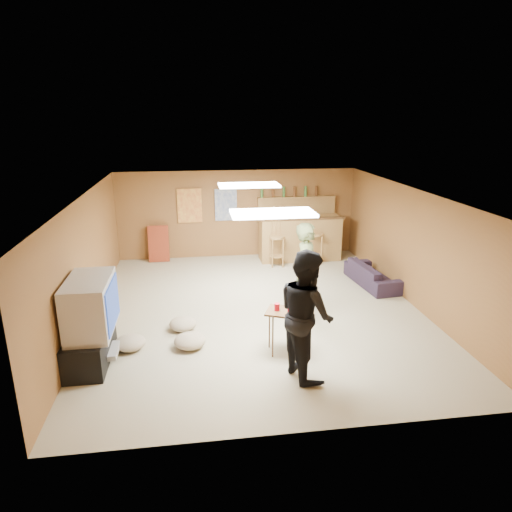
{
  "coord_description": "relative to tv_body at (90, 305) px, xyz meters",
  "views": [
    {
      "loc": [
        -1.14,
        -7.81,
        3.54
      ],
      "look_at": [
        0.0,
        0.2,
        1.0
      ],
      "focal_mm": 32.0,
      "sensor_mm": 36.0,
      "label": 1
    }
  ],
  "objects": [
    {
      "name": "bar_stool_right",
      "position": [
        4.46,
        4.12,
        -0.36
      ],
      "size": [
        0.44,
        0.44,
        1.08
      ],
      "primitive_type": null,
      "rotation": [
        0.0,
        0.0,
        0.37
      ],
      "color": "olive",
      "rests_on": "ground"
    },
    {
      "name": "folding_chair_stack",
      "position": [
        0.65,
        4.8,
        -0.45
      ],
      "size": [
        0.5,
        0.26,
        0.91
      ],
      "primitive_type": "cube",
      "rotation": [
        -0.14,
        0.0,
        0.0
      ],
      "color": "maroon",
      "rests_on": "ground"
    },
    {
      "name": "ceiling_panel_back",
      "position": [
        2.65,
        2.7,
        1.27
      ],
      "size": [
        1.2,
        0.6,
        0.04
      ],
      "primitive_type": "cube",
      "color": "white",
      "rests_on": "ceiling"
    },
    {
      "name": "dvd_box",
      "position": [
        0.15,
        0.0,
        -0.75
      ],
      "size": [
        0.35,
        0.5,
        0.08
      ],
      "primitive_type": "cube",
      "color": "#B2B2B7",
      "rests_on": "tv_stand"
    },
    {
      "name": "wall_back",
      "position": [
        2.65,
        5.0,
        0.2
      ],
      "size": [
        6.0,
        0.02,
        2.2
      ],
      "primitive_type": "cube",
      "color": "brown",
      "rests_on": "ground"
    },
    {
      "name": "bar_counter",
      "position": [
        4.15,
        4.45,
        -0.35
      ],
      "size": [
        2.0,
        0.6,
        1.1
      ],
      "primitive_type": "cube",
      "color": "olive",
      "rests_on": "ground"
    },
    {
      "name": "wall_left",
      "position": [
        -0.35,
        1.5,
        0.2
      ],
      "size": [
        0.02,
        7.0,
        2.2
      ],
      "primitive_type": "cube",
      "color": "brown",
      "rests_on": "ground"
    },
    {
      "name": "poster_right",
      "position": [
        2.35,
        4.96,
        0.45
      ],
      "size": [
        0.55,
        0.03,
        0.8
      ],
      "primitive_type": "cube",
      "color": "#334C99",
      "rests_on": "wall_back"
    },
    {
      "name": "ground",
      "position": [
        2.65,
        1.5,
        -0.9
      ],
      "size": [
        7.0,
        7.0,
        0.0
      ],
      "primitive_type": "plane",
      "color": "tan",
      "rests_on": "ground"
    },
    {
      "name": "cup_red_far",
      "position": [
        2.89,
        -0.2,
        -0.16
      ],
      "size": [
        0.09,
        0.09,
        0.11
      ],
      "primitive_type": "cylinder",
      "rotation": [
        0.0,
        0.0,
        -0.19
      ],
      "color": "red",
      "rests_on": "tray_table"
    },
    {
      "name": "bar_shelf",
      "position": [
        4.15,
        4.9,
        0.6
      ],
      "size": [
        2.0,
        0.18,
        0.05
      ],
      "primitive_type": "cube",
      "color": "olive",
      "rests_on": "bar_backing"
    },
    {
      "name": "cushion_near_tv",
      "position": [
        1.38,
        0.22,
        -0.79
      ],
      "size": [
        0.59,
        0.59,
        0.22
      ],
      "primitive_type": "ellipsoid",
      "rotation": [
        0.0,
        0.0,
        0.2
      ],
      "color": "tan",
      "rests_on": "ground"
    },
    {
      "name": "wall_front",
      "position": [
        2.65,
        -2.0,
        0.2
      ],
      "size": [
        6.0,
        0.02,
        2.2
      ],
      "primitive_type": "cube",
      "color": "brown",
      "rests_on": "ground"
    },
    {
      "name": "tray_table",
      "position": [
        2.83,
        -0.11,
        -0.56
      ],
      "size": [
        0.65,
        0.6,
        0.68
      ],
      "primitive_type": "cube",
      "rotation": [
        0.0,
        0.0,
        -0.41
      ],
      "color": "#472D16",
      "rests_on": "ground"
    },
    {
      "name": "person_black",
      "position": [
        2.99,
        -0.75,
        0.01
      ],
      "size": [
        0.88,
        1.02,
        1.83
      ],
      "primitive_type": "imported",
      "rotation": [
        0.0,
        0.0,
        1.8
      ],
      "color": "black",
      "rests_on": "ground"
    },
    {
      "name": "cushion_mid",
      "position": [
        1.27,
        0.87,
        -0.8
      ],
      "size": [
        0.54,
        0.54,
        0.21
      ],
      "primitive_type": "ellipsoid",
      "rotation": [
        0.0,
        0.0,
        0.19
      ],
      "color": "tan",
      "rests_on": "ground"
    },
    {
      "name": "tv_stand",
      "position": [
        -0.07,
        0.0,
        -0.65
      ],
      "size": [
        0.55,
        1.3,
        0.5
      ],
      "primitive_type": "cube",
      "color": "black",
      "rests_on": "ground"
    },
    {
      "name": "bar_backing",
      "position": [
        4.15,
        4.92,
        0.3
      ],
      "size": [
        2.0,
        0.14,
        0.6
      ],
      "primitive_type": "cube",
      "color": "olive",
      "rests_on": "bar_counter"
    },
    {
      "name": "sofa",
      "position": [
        5.29,
        2.47,
        -0.67
      ],
      "size": [
        0.78,
        1.63,
        0.46
      ],
      "primitive_type": "imported",
      "rotation": [
        0.0,
        0.0,
        1.68
      ],
      "color": "black",
      "rests_on": "ground"
    },
    {
      "name": "tv_screen",
      "position": [
        0.31,
        0.0,
        0.0
      ],
      "size": [
        0.02,
        0.95,
        0.65
      ],
      "primitive_type": "cube",
      "color": "navy",
      "rests_on": "tv_body"
    },
    {
      "name": "poster_left",
      "position": [
        1.45,
        4.96,
        0.45
      ],
      "size": [
        0.6,
        0.03,
        0.85
      ],
      "primitive_type": "cube",
      "color": "#BF3F26",
      "rests_on": "wall_back"
    },
    {
      "name": "cup_blue",
      "position": [
        2.95,
        -0.01,
        -0.16
      ],
      "size": [
        0.1,
        0.1,
        0.11
      ],
      "primitive_type": "cylinder",
      "rotation": [
        0.0,
        0.0,
        -0.26
      ],
      "color": "#162197",
      "rests_on": "tray_table"
    },
    {
      "name": "bar_lip",
      "position": [
        4.15,
        4.2,
        0.2
      ],
      "size": [
        2.1,
        0.12,
        0.05
      ],
      "primitive_type": "cube",
      "color": "#472D16",
      "rests_on": "bar_counter"
    },
    {
      "name": "cushion_far",
      "position": [
        0.46,
        0.3,
        -0.79
      ],
      "size": [
        0.52,
        0.52,
        0.22
      ],
      "primitive_type": "ellipsoid",
      "rotation": [
        0.0,
        0.0,
        -0.08
      ],
      "color": "tan",
      "rests_on": "ground"
    },
    {
      "name": "ceiling_panel_front",
      "position": [
        2.65,
        0.0,
        1.27
      ],
      "size": [
        1.2,
        0.6,
        0.04
      ],
      "primitive_type": "cube",
      "color": "white",
      "rests_on": "ceiling"
    },
    {
      "name": "tv_body",
      "position": [
        0.0,
        0.0,
        0.0
      ],
      "size": [
        0.6,
        1.1,
        0.8
      ],
      "primitive_type": "cube",
      "color": "#B2B2B7",
      "rests_on": "tv_stand"
    },
    {
      "name": "cup_red_near",
      "position": [
        2.72,
        -0.08,
        -0.16
      ],
      "size": [
        0.1,
        0.1,
        0.11
      ],
      "primitive_type": "cylinder",
      "rotation": [
        0.0,
        0.0,
        0.23
      ],
      "color": "red",
      "rests_on": "tray_table"
    },
    {
      "name": "person_olive",
      "position": [
        3.44,
        0.96,
        -0.01
      ],
      "size": [
        0.63,
        0.76,
        1.78
      ],
      "primitive_type": "imported",
      "rotation": [
        0.0,
        0.0,
        1.2
      ],
      "color": "#5C673C",
      "rests_on": "ground"
    },
    {
      "name": "bottle_row",
      "position": [
        3.95,
        4.88,
        0.75
      ],
      "size": [
        1.48,
        0.08,
        0.26
      ],
      "primitive_type": null,
      "color": "#3F7233",
      "rests_on": "bar_shelf"
    },
    {
      "name": "wall_right",
      "position": [
        5.65,
        1.5,
        0.2
      ],
      "size": [
        0.02,
        7.0,
        2.2
      ],
      "primitive_type": "cube",
      "color": "brown",
      "rests_on": "ground"
    },
    {
      "name": "bar_stool_left",
      "position": [
        3.48,
        4.0,
        -0.35
      ],
      "size": [
        0.45,
        0.45,
        1.1
      ],
      "primitive_type": null,
      "rotation": [
        0.0,
        0.0,
        0.34
      ],
      "color": "olive",
      "rests_on": "ground"
    },
    {
      "name": "ceiling",
      "position": [
        2.65,
        1.5,
        1.3
      ],
      "size": [
        6.0,
        7.0,
        0.02
      ],
      "primitive_type": "cube",
      "color": "silver",
      "rests_on": "ground"
    }
  ]
}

